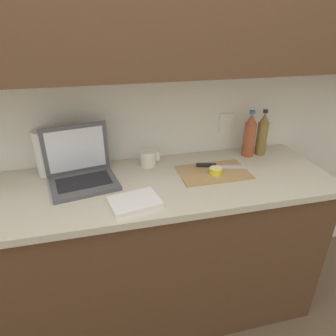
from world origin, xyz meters
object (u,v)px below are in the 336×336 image
at_px(cutting_board, 213,172).
at_px(measuring_cup, 148,158).
at_px(bottle_oil_tall, 262,134).
at_px(paper_towel_roll, 48,152).
at_px(laptop, 81,169).
at_px(lemon_half_cut, 216,171).
at_px(bottle_green_soda, 249,136).
at_px(knife, 213,165).

xyz_separation_m(cutting_board, measuring_cup, (-0.33, 0.18, 0.04)).
xyz_separation_m(bottle_oil_tall, paper_towel_roll, (-1.23, 0.03, -0.01)).
relative_size(measuring_cup, paper_towel_roll, 0.46).
distance_m(laptop, paper_towel_roll, 0.22).
relative_size(bottle_oil_tall, measuring_cup, 2.47).
bearing_deg(cutting_board, lemon_half_cut, -86.94).
relative_size(bottle_green_soda, bottle_oil_tall, 1.00).
distance_m(cutting_board, lemon_half_cut, 0.03).
xyz_separation_m(knife, bottle_oil_tall, (0.35, 0.12, 0.11)).
height_order(lemon_half_cut, bottle_oil_tall, bottle_oil_tall).
relative_size(knife, bottle_oil_tall, 1.02).
height_order(knife, paper_towel_roll, paper_towel_roll).
distance_m(measuring_cup, paper_towel_roll, 0.54).
relative_size(cutting_board, lemon_half_cut, 5.44).
distance_m(laptop, lemon_half_cut, 0.70).
bearing_deg(paper_towel_roll, cutting_board, -13.57).
xyz_separation_m(lemon_half_cut, measuring_cup, (-0.33, 0.21, 0.02)).
distance_m(cutting_board, paper_towel_roll, 0.89).
relative_size(lemon_half_cut, bottle_green_soda, 0.24).
height_order(bottle_oil_tall, paper_towel_roll, bottle_oil_tall).
relative_size(cutting_board, bottle_oil_tall, 1.34).
relative_size(laptop, bottle_green_soda, 1.32).
bearing_deg(bottle_green_soda, measuring_cup, 179.35).
height_order(laptop, lemon_half_cut, laptop).
relative_size(cutting_board, bottle_green_soda, 1.33).
bearing_deg(knife, bottle_oil_tall, 33.79).
xyz_separation_m(laptop, bottle_oil_tall, (1.06, 0.09, 0.06)).
distance_m(bottle_green_soda, paper_towel_roll, 1.14).
distance_m(laptop, bottle_green_soda, 0.99).
bearing_deg(bottle_green_soda, bottle_oil_tall, 0.00).
height_order(bottle_green_soda, measuring_cup, bottle_green_soda).
xyz_separation_m(lemon_half_cut, bottle_green_soda, (0.29, 0.20, 0.10)).
relative_size(laptop, knife, 1.30).
bearing_deg(knife, laptop, -166.36).
bearing_deg(paper_towel_roll, bottle_green_soda, -1.73).
bearing_deg(laptop, paper_towel_roll, 131.40).
bearing_deg(lemon_half_cut, bottle_oil_tall, 28.34).
xyz_separation_m(laptop, paper_towel_roll, (-0.16, 0.13, 0.06)).
xyz_separation_m(cutting_board, paper_towel_roll, (-0.86, 0.21, 0.12)).
distance_m(bottle_oil_tall, paper_towel_roll, 1.23).
bearing_deg(bottle_oil_tall, laptop, -175.02).
xyz_separation_m(bottle_green_soda, measuring_cup, (-0.61, 0.01, -0.08)).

